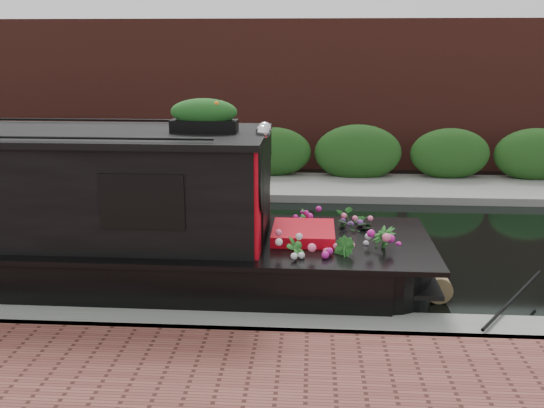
{
  "coord_description": "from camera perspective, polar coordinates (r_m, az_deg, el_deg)",
  "views": [
    {
      "loc": [
        1.13,
        -9.78,
        3.39
      ],
      "look_at": [
        0.52,
        -0.6,
        0.93
      ],
      "focal_mm": 40.0,
      "sensor_mm": 36.0,
      "label": 1
    }
  ],
  "objects": [
    {
      "name": "ground",
      "position": [
        10.42,
        -2.64,
        -4.04
      ],
      "size": [
        80.0,
        80.0,
        0.0
      ],
      "primitive_type": "plane",
      "color": "black",
      "rests_on": "ground"
    },
    {
      "name": "near_bank_coping",
      "position": [
        7.4,
        -5.53,
        -12.35
      ],
      "size": [
        40.0,
        0.6,
        0.5
      ],
      "primitive_type": "cube",
      "color": "gray",
      "rests_on": "ground"
    },
    {
      "name": "far_bank_path",
      "position": [
        14.43,
        -0.8,
        1.39
      ],
      "size": [
        40.0,
        2.4,
        0.34
      ],
      "primitive_type": "cube",
      "color": "slate",
      "rests_on": "ground"
    },
    {
      "name": "far_hedge",
      "position": [
        15.31,
        -0.53,
        2.18
      ],
      "size": [
        40.0,
        1.1,
        2.8
      ],
      "primitive_type": "cube",
      "color": "#1F4918",
      "rests_on": "ground"
    },
    {
      "name": "far_brick_wall",
      "position": [
        17.36,
        -0.01,
        3.71
      ],
      "size": [
        40.0,
        1.0,
        8.0
      ],
      "primitive_type": "cube",
      "color": "#55231D",
      "rests_on": "ground"
    },
    {
      "name": "rope_fender",
      "position": [
        8.59,
        15.28,
        -7.53
      ],
      "size": [
        0.36,
        0.35,
        0.36
      ],
      "primitive_type": "cylinder",
      "rotation": [
        1.57,
        0.0,
        0.0
      ],
      "color": "olive",
      "rests_on": "ground"
    }
  ]
}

